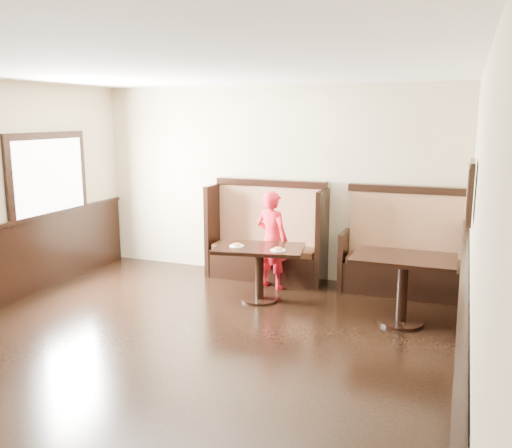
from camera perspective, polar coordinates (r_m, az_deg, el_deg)
The scene contains 9 objects.
ground at distance 5.36m, azimuth -11.41°, elevation -15.12°, with size 7.00×7.00×0.00m, color black.
room_shell at distance 5.48m, azimuth -12.74°, elevation -7.01°, with size 7.00×7.00×7.00m.
booth_main at distance 7.99m, azimuth 1.20°, elevation -1.99°, with size 1.75×0.72×1.45m.
booth_neighbor at distance 7.58m, azimuth 15.22°, elevation -3.49°, with size 1.65×0.72×1.45m.
table_main at distance 6.99m, azimuth 0.36°, elevation -3.74°, with size 1.23×0.90×0.72m.
table_neighbor at distance 6.44m, azimuth 15.21°, elevation -5.04°, with size 1.15×0.75×0.80m.
child at distance 7.49m, azimuth 1.69°, elevation -1.67°, with size 0.50×0.33×1.37m, color red.
pizza_plate_left at distance 6.98m, azimuth -2.04°, elevation -2.25°, with size 0.19×0.19×0.03m.
pizza_plate_right at distance 6.76m, azimuth 2.33°, elevation -2.70°, with size 0.19×0.19×0.04m.
Camera 1 is at (2.65, -4.01, 2.36)m, focal length 38.00 mm.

